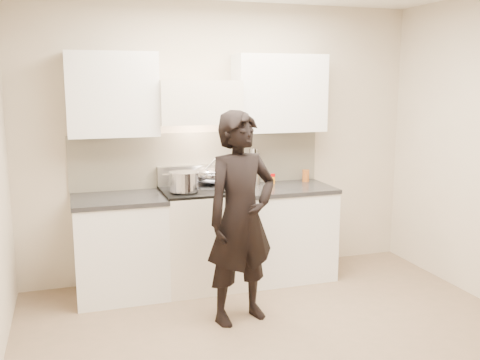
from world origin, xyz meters
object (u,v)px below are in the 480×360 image
(stove, at_px, (203,237))
(counter_right, at_px, (284,231))
(utensil_crock, at_px, (253,173))
(wok, at_px, (210,174))
(person, at_px, (241,218))

(stove, relative_size, counter_right, 1.04)
(counter_right, height_order, utensil_crock, utensil_crock)
(stove, bearing_deg, counter_right, 0.00)
(wok, bearing_deg, utensil_crock, 9.75)
(wok, relative_size, person, 0.25)
(counter_right, height_order, person, person)
(wok, bearing_deg, counter_right, -11.39)
(stove, height_order, counter_right, stove)
(wok, height_order, person, person)
(wok, bearing_deg, person, -90.29)
(wok, distance_m, utensil_crock, 0.48)
(stove, height_order, person, person)
(counter_right, bearing_deg, utensil_crock, 137.47)
(stove, height_order, wok, wok)
(counter_right, height_order, wok, wok)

